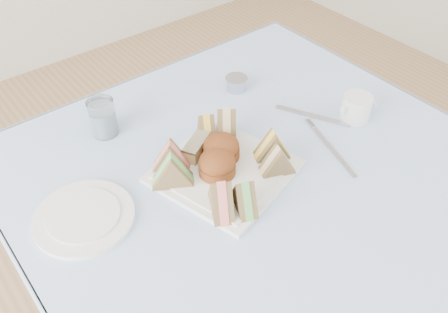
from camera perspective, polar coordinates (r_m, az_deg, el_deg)
table at (r=1.33m, az=3.90°, el=-13.71°), size 0.90×0.90×0.74m
tablecloth at (r=1.05m, az=4.84°, el=-2.26°), size 1.02×1.02×0.01m
serving_plate at (r=1.04m, az=0.00°, el=-1.79°), size 0.32×0.32×0.01m
sandwich_fl_a at (r=0.93m, az=-0.36°, el=-4.74°), size 0.08×0.10×0.08m
sandwich_fl_b at (r=0.93m, az=2.48°, el=-4.56°), size 0.06×0.09×0.07m
sandwich_fr_a at (r=1.04m, az=5.89°, el=1.43°), size 0.09×0.07×0.07m
sandwich_fr_b at (r=1.01m, az=6.48°, el=-0.35°), size 0.09×0.06×0.07m
sandwich_bl_a at (r=0.98m, az=-6.25°, el=-1.51°), size 0.10×0.08×0.08m
sandwich_bl_b at (r=1.02m, az=-6.43°, el=0.16°), size 0.09×0.08×0.07m
sandwich_br_a at (r=1.09m, az=0.30°, el=4.13°), size 0.09×0.10×0.08m
sandwich_br_b at (r=1.09m, az=-2.12°, el=3.66°), size 0.07×0.09×0.07m
scone_left at (r=1.01m, az=-0.84°, el=-0.93°), size 0.11×0.11×0.05m
scone_right at (r=1.04m, az=-0.33°, el=1.02°), size 0.11×0.11×0.05m
pastry_slice at (r=1.06m, az=-3.31°, el=1.10°), size 0.09×0.07×0.04m
side_plate at (r=0.99m, az=-16.47°, el=-7.03°), size 0.23×0.23×0.01m
water_glass at (r=1.15m, az=-14.38°, el=4.58°), size 0.08×0.08×0.09m
tea_strainer at (r=1.28m, az=1.49°, el=8.69°), size 0.08×0.08×0.03m
knife at (r=1.22m, az=10.58°, el=4.84°), size 0.10×0.18×0.00m
fork at (r=1.12m, az=13.03°, el=0.62°), size 0.06×0.18×0.00m
creamer_jug at (r=1.22m, az=15.62°, el=5.67°), size 0.08×0.08×0.06m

